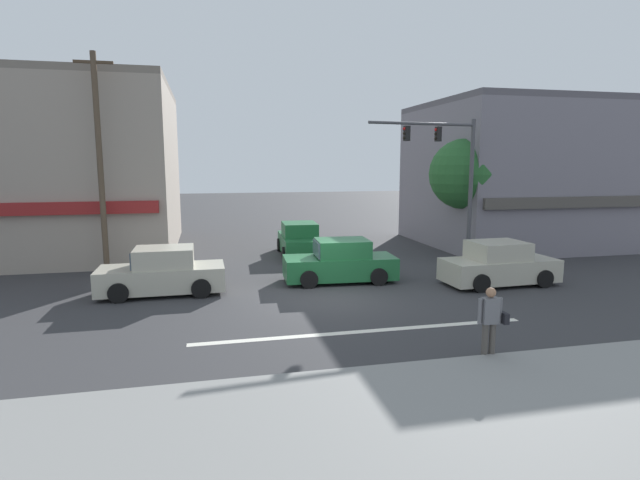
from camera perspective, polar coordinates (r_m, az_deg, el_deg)
ground_plane at (r=16.54m, az=1.28°, el=-6.53°), size 120.00×120.00×0.00m
lane_marking_stripe at (r=13.32m, az=5.04°, el=-10.36°), size 9.00×0.24×0.01m
sidewalk_curb at (r=9.07m, az=15.43°, el=-19.74°), size 40.00×5.00×0.16m
building_left_block at (r=28.20m, az=-29.06°, el=7.12°), size 12.28×11.51×8.19m
building_right_corner at (r=29.59m, az=22.35°, el=6.96°), size 10.87×9.25×7.55m
street_tree at (r=24.32m, az=16.18°, el=7.22°), size 3.27×3.27×5.51m
utility_pole_near_left at (r=21.13m, az=-23.85°, el=8.13°), size 1.40×0.22×8.50m
traffic_light_mast at (r=21.83m, az=14.82°, el=7.99°), size 4.88×0.59×6.20m
sedan_crossing_rightbound at (r=17.58m, az=-17.56°, el=-3.63°), size 4.11×1.90×1.58m
sedan_parked_curbside at (r=18.53m, az=2.31°, el=-2.60°), size 4.20×2.07×1.58m
sedan_crossing_center at (r=23.83m, az=-2.37°, el=-0.06°), size 2.05×4.19×1.58m
sedan_approaching_near at (r=19.19m, az=19.77°, el=-2.73°), size 4.16×1.99×1.58m
pedestrian_foreground_with_bag at (r=11.77m, az=18.92°, el=-8.56°), size 0.67×0.31×1.67m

